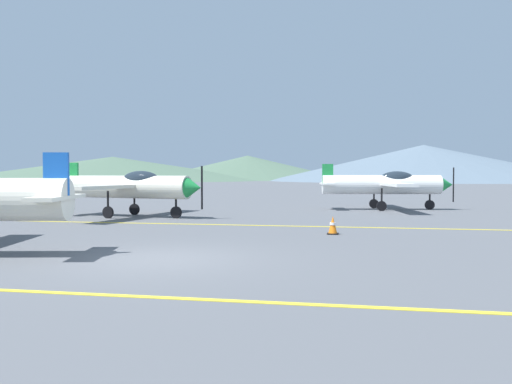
# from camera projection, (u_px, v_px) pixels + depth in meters

# --- Properties ---
(ground_plane) EXTENTS (400.00, 400.00, 0.00)m
(ground_plane) POSITION_uv_depth(u_px,v_px,m) (159.00, 259.00, 12.16)
(ground_plane) COLOR #54565B
(apron_line_near) EXTENTS (80.00, 0.16, 0.01)m
(apron_line_near) POSITION_uv_depth(u_px,v_px,m) (79.00, 294.00, 8.66)
(apron_line_near) COLOR yellow
(apron_line_near) RESTS_ON ground_plane
(apron_line_far) EXTENTS (80.00, 0.16, 0.01)m
(apron_line_far) POSITION_uv_depth(u_px,v_px,m) (237.00, 225.00, 20.10)
(apron_line_far) COLOR yellow
(apron_line_far) RESTS_ON ground_plane
(airplane_mid) EXTENTS (7.24, 8.28, 2.48)m
(airplane_mid) POSITION_uv_depth(u_px,v_px,m) (130.00, 186.00, 23.89)
(airplane_mid) COLOR silver
(airplane_mid) RESTS_ON ground_plane
(airplane_far) EXTENTS (7.24, 8.28, 2.48)m
(airplane_far) POSITION_uv_depth(u_px,v_px,m) (386.00, 184.00, 28.57)
(airplane_far) COLOR white
(airplane_far) RESTS_ON ground_plane
(traffic_cone_front) EXTENTS (0.36, 0.36, 0.59)m
(traffic_cone_front) POSITION_uv_depth(u_px,v_px,m) (333.00, 225.00, 17.09)
(traffic_cone_front) COLOR black
(traffic_cone_front) RESTS_ON ground_plane
(hill_left) EXTENTS (88.31, 88.31, 6.53)m
(hill_left) POSITION_uv_depth(u_px,v_px,m) (113.00, 168.00, 147.31)
(hill_left) COLOR #4C6651
(hill_left) RESTS_ON ground_plane
(hill_centerleft) EXTENTS (62.02, 62.02, 7.29)m
(hill_centerleft) POSITION_uv_depth(u_px,v_px,m) (248.00, 168.00, 161.13)
(hill_centerleft) COLOR #4C6651
(hill_centerleft) RESTS_ON ground_plane
(hill_centerright) EXTENTS (80.22, 80.22, 9.20)m
(hill_centerright) POSITION_uv_depth(u_px,v_px,m) (423.00, 163.00, 135.32)
(hill_centerright) COLOR slate
(hill_centerright) RESTS_ON ground_plane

